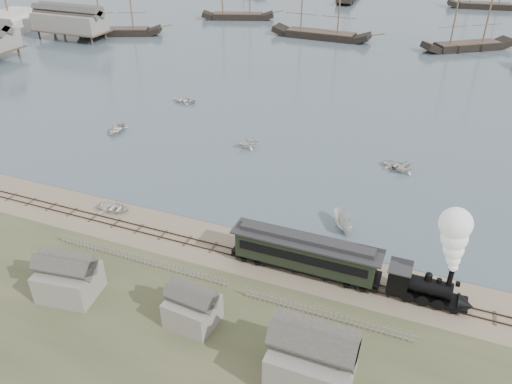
% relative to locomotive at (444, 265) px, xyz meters
% --- Properties ---
extents(ground, '(600.00, 600.00, 0.00)m').
position_rel_locomotive_xyz_m(ground, '(-20.99, 2.00, -4.35)').
color(ground, tan).
rests_on(ground, ground).
extents(rail_track, '(120.00, 1.80, 0.16)m').
position_rel_locomotive_xyz_m(rail_track, '(-20.99, 0.00, -4.31)').
color(rail_track, '#37271E').
rests_on(rail_track, ground).
extents(picket_fence_west, '(19.00, 0.10, 1.20)m').
position_rel_locomotive_xyz_m(picket_fence_west, '(-27.49, -5.00, -4.35)').
color(picket_fence_west, gray).
rests_on(picket_fence_west, ground).
extents(picket_fence_east, '(15.00, 0.10, 1.20)m').
position_rel_locomotive_xyz_m(picket_fence_east, '(-8.49, -5.50, -4.35)').
color(picket_fence_east, gray).
rests_on(picket_fence_east, ground).
extents(shed_left, '(5.00, 4.00, 4.10)m').
position_rel_locomotive_xyz_m(shed_left, '(-30.99, -11.00, -4.35)').
color(shed_left, gray).
rests_on(shed_left, ground).
extents(shed_mid, '(4.00, 3.50, 3.60)m').
position_rel_locomotive_xyz_m(shed_mid, '(-18.99, -10.00, -4.35)').
color(shed_mid, gray).
rests_on(shed_mid, ground).
extents(shed_right, '(6.00, 5.00, 5.10)m').
position_rel_locomotive_xyz_m(shed_right, '(-7.99, -12.00, -4.35)').
color(shed_right, gray).
rests_on(shed_right, ground).
extents(locomotive, '(7.57, 2.82, 9.43)m').
position_rel_locomotive_xyz_m(locomotive, '(0.00, 0.00, 0.00)').
color(locomotive, black).
rests_on(locomotive, ground).
extents(passenger_coach, '(14.43, 2.78, 3.51)m').
position_rel_locomotive_xyz_m(passenger_coach, '(-12.17, 0.00, -2.14)').
color(passenger_coach, black).
rests_on(passenger_coach, ground).
extents(beached_dinghy, '(3.10, 4.09, 0.80)m').
position_rel_locomotive_xyz_m(beached_dinghy, '(-35.66, 2.05, -3.95)').
color(beached_dinghy, silver).
rests_on(beached_dinghy, ground).
extents(rowboat_0, '(4.89, 4.02, 0.88)m').
position_rel_locomotive_xyz_m(rowboat_0, '(-48.40, 20.62, -3.85)').
color(rowboat_0, silver).
rests_on(rowboat_0, harbor_water).
extents(rowboat_1, '(4.04, 4.10, 1.63)m').
position_rel_locomotive_xyz_m(rowboat_1, '(-27.62, 23.04, -3.47)').
color(rowboat_1, silver).
rests_on(rowboat_1, harbor_water).
extents(rowboat_2, '(4.32, 3.34, 1.58)m').
position_rel_locomotive_xyz_m(rowboat_2, '(-10.45, 8.39, -3.50)').
color(rowboat_2, silver).
rests_on(rowboat_2, harbor_water).
extents(rowboat_3, '(3.34, 4.17, 0.77)m').
position_rel_locomotive_xyz_m(rowboat_3, '(-6.82, 24.61, -3.91)').
color(rowboat_3, silver).
rests_on(rowboat_3, harbor_water).
extents(rowboat_4, '(4.05, 3.92, 1.64)m').
position_rel_locomotive_xyz_m(rowboat_4, '(-5.82, 23.99, -3.47)').
color(rowboat_4, silver).
rests_on(rowboat_4, harbor_water).
extents(rowboat_6, '(2.90, 4.02, 0.83)m').
position_rel_locomotive_xyz_m(rowboat_6, '(-44.86, 35.54, -3.88)').
color(rowboat_6, silver).
rests_on(rowboat_6, harbor_water).
extents(schooner_3, '(20.95, 16.90, 20.00)m').
position_rel_locomotive_xyz_m(schooner_3, '(-0.09, 89.80, 5.71)').
color(schooner_3, black).
rests_on(schooner_3, harbor_water).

